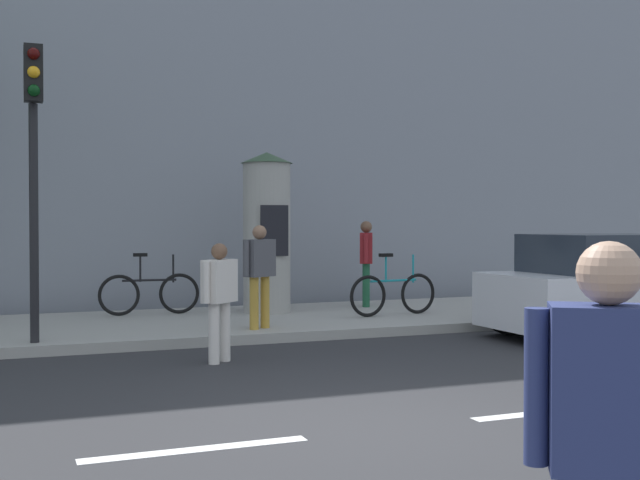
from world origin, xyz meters
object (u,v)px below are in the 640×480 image
object	(u,v)px
pedestrian_with_backpack	(219,293)
poster_column	(267,231)
traffic_light	(34,142)
bicycle_upright	(149,293)
pedestrian_in_dark_shirt	(608,435)
pedestrian_tallest	(366,257)
parked_car_dark	(618,288)
bicycle_leaning	(393,293)
pedestrian_near_pole	(260,268)

from	to	relation	value
pedestrian_with_backpack	poster_column	bearing A→B (deg)	64.28
traffic_light	bicycle_upright	world-z (taller)	traffic_light
pedestrian_in_dark_shirt	pedestrian_tallest	size ratio (longest dim) A/B	1.03
traffic_light	pedestrian_tallest	distance (m)	6.94
traffic_light	bicycle_upright	size ratio (longest dim) A/B	2.24
pedestrian_with_backpack	parked_car_dark	bearing A→B (deg)	-0.22
pedestrian_tallest	parked_car_dark	xyz separation A→B (m)	(2.35, -4.22, -0.36)
pedestrian_in_dark_shirt	pedestrian_tallest	xyz separation A→B (m)	(4.52, 11.76, 0.12)
pedestrian_tallest	pedestrian_with_backpack	bearing A→B (deg)	-133.64
traffic_light	pedestrian_in_dark_shirt	world-z (taller)	traffic_light
traffic_light	pedestrian_tallest	bearing A→B (deg)	23.75
traffic_light	bicycle_leaning	world-z (taller)	traffic_light
bicycle_upright	parked_car_dark	size ratio (longest dim) A/B	0.42
traffic_light	bicycle_leaning	bearing A→B (deg)	11.23
bicycle_leaning	pedestrian_with_backpack	bearing A→B (deg)	-144.98
bicycle_leaning	parked_car_dark	size ratio (longest dim) A/B	0.42
pedestrian_near_pole	bicycle_upright	size ratio (longest dim) A/B	0.90
pedestrian_near_pole	bicycle_leaning	world-z (taller)	pedestrian_near_pole
bicycle_upright	parked_car_dark	bearing A→B (deg)	-33.95
poster_column	bicycle_upright	xyz separation A→B (m)	(-2.05, 0.39, -1.08)
pedestrian_in_dark_shirt	bicycle_leaning	distance (m)	11.13
pedestrian_in_dark_shirt	pedestrian_near_pole	distance (m)	9.54
poster_column	pedestrian_with_backpack	world-z (taller)	poster_column
pedestrian_near_pole	parked_car_dark	size ratio (longest dim) A/B	0.37
poster_column	pedestrian_tallest	xyz separation A→B (m)	(2.09, 0.23, -0.50)
traffic_light	pedestrian_with_backpack	bearing A→B (deg)	-34.74
pedestrian_with_backpack	pedestrian_in_dark_shirt	bearing A→B (deg)	-93.88
poster_column	parked_car_dark	bearing A→B (deg)	-41.88
bicycle_upright	poster_column	bearing A→B (deg)	-10.67
pedestrian_with_backpack	bicycle_leaning	distance (m)	4.68
pedestrian_near_pole	bicycle_leaning	size ratio (longest dim) A/B	0.90
pedestrian_tallest	parked_car_dark	distance (m)	4.85
traffic_light	bicycle_upright	bearing A→B (deg)	54.91
pedestrian_near_pole	bicycle_upright	distance (m)	2.86
pedestrian_in_dark_shirt	parked_car_dark	distance (m)	10.20
traffic_light	poster_column	bearing A→B (deg)	31.34
pedestrian_in_dark_shirt	pedestrian_tallest	bearing A→B (deg)	68.99
poster_column	pedestrian_with_backpack	size ratio (longest dim) A/B	1.92
poster_column	pedestrian_with_backpack	distance (m)	4.46
parked_car_dark	bicycle_leaning	bearing A→B (deg)	133.21
bicycle_leaning	bicycle_upright	size ratio (longest dim) A/B	1.00
pedestrian_in_dark_shirt	parked_car_dark	size ratio (longest dim) A/B	0.40
traffic_light	pedestrian_in_dark_shirt	xyz separation A→B (m)	(1.64, -9.05, -1.85)
traffic_light	pedestrian_tallest	world-z (taller)	traffic_light
bicycle_leaning	parked_car_dark	xyz separation A→B (m)	(2.54, -2.70, 0.22)
pedestrian_near_pole	bicycle_upright	bearing A→B (deg)	116.41
pedestrian_in_dark_shirt	pedestrian_with_backpack	distance (m)	7.58
pedestrian_with_backpack	pedestrian_tallest	distance (m)	5.81
pedestrian_near_pole	parked_car_dark	distance (m)	5.58
pedestrian_tallest	bicycle_upright	bearing A→B (deg)	177.91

